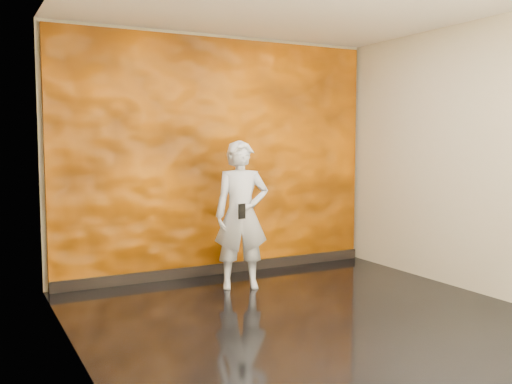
{
  "coord_description": "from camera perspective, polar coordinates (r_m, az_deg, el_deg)",
  "views": [
    {
      "loc": [
        -2.72,
        -4.18,
        1.57
      ],
      "look_at": [
        -0.03,
        0.98,
        1.05
      ],
      "focal_mm": 40.0,
      "sensor_mm": 36.0,
      "label": 1
    }
  ],
  "objects": [
    {
      "name": "room",
      "position": [
        4.99,
        5.54,
        3.12
      ],
      "size": [
        4.02,
        4.02,
        2.81
      ],
      "color": "black",
      "rests_on": "ground"
    },
    {
      "name": "feature_wall",
      "position": [
        6.71,
        -3.64,
        3.48
      ],
      "size": [
        3.9,
        0.06,
        2.75
      ],
      "primitive_type": "cube",
      "color": "orange",
      "rests_on": "ground"
    },
    {
      "name": "baseboard",
      "position": [
        6.84,
        -3.44,
        -7.64
      ],
      "size": [
        3.9,
        0.04,
        0.12
      ],
      "primitive_type": "cube",
      "color": "black",
      "rests_on": "ground"
    },
    {
      "name": "man",
      "position": [
        6.07,
        -1.47,
        -2.29
      ],
      "size": [
        0.67,
        0.55,
        1.57
      ],
      "primitive_type": "imported",
      "rotation": [
        0.0,
        0.0,
        -0.34
      ],
      "color": "#A9ADBA",
      "rests_on": "ground"
    },
    {
      "name": "phone",
      "position": [
        5.84,
        -1.42,
        -1.94
      ],
      "size": [
        0.09,
        0.04,
        0.16
      ],
      "primitive_type": "cube",
      "rotation": [
        0.0,
        0.0,
        0.24
      ],
      "color": "black",
      "rests_on": "man"
    }
  ]
}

